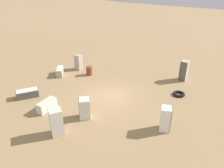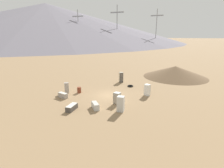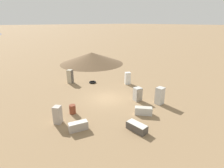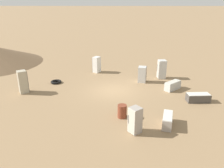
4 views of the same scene
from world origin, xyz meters
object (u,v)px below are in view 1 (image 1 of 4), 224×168
object	(u,v)px
discarded_fridge_1	(184,71)
scrap_tire	(179,94)
discarded_fridge_4	(47,105)
discarded_fridge_7	(84,108)
discarded_fridge_5	(60,71)
rusty_barrel	(89,71)
discarded_fridge_2	(165,119)
discarded_fridge_3	(27,94)
discarded_fridge_6	(56,122)
discarded_fridge_0	(78,62)

from	to	relation	value
discarded_fridge_1	scrap_tire	distance (m)	3.30
discarded_fridge_4	discarded_fridge_7	bearing A→B (deg)	-169.46
discarded_fridge_5	rusty_barrel	distance (m)	2.96
discarded_fridge_2	discarded_fridge_4	size ratio (longest dim) A/B	1.05
discarded_fridge_4	rusty_barrel	distance (m)	6.81
discarded_fridge_4	discarded_fridge_7	world-z (taller)	discarded_fridge_7
scrap_tire	discarded_fridge_2	bearing A→B (deg)	134.99
discarded_fridge_3	discarded_fridge_4	world-z (taller)	discarded_fridge_4
discarded_fridge_1	rusty_barrel	size ratio (longest dim) A/B	2.17
scrap_tire	discarded_fridge_1	bearing A→B (deg)	-40.68
discarded_fridge_6	discarded_fridge_7	world-z (taller)	discarded_fridge_6
discarded_fridge_1	discarded_fridge_4	world-z (taller)	discarded_fridge_1
discarded_fridge_6	scrap_tire	distance (m)	10.46
rusty_barrel	scrap_tire	bearing A→B (deg)	-136.35
discarded_fridge_4	discarded_fridge_0	bearing A→B (deg)	-70.95
discarded_fridge_2	discarded_fridge_6	size ratio (longest dim) A/B	0.92
discarded_fridge_7	discarded_fridge_6	bearing A→B (deg)	131.09
discarded_fridge_2	discarded_fridge_5	bearing A→B (deg)	-122.63
discarded_fridge_3	discarded_fridge_2	bearing A→B (deg)	-135.01
rusty_barrel	discarded_fridge_0	bearing A→B (deg)	21.77
discarded_fridge_7	discarded_fridge_0	bearing A→B (deg)	2.31
discarded_fridge_4	discarded_fridge_6	xyz separation A→B (m)	(-3.11, -0.43, 0.56)
discarded_fridge_6	discarded_fridge_2	bearing A→B (deg)	69.89
discarded_fridge_0	discarded_fridge_7	distance (m)	8.89
discarded_fridge_0	discarded_fridge_3	distance (m)	6.84
discarded_fridge_7	discarded_fridge_1	bearing A→B (deg)	-63.22
discarded_fridge_2	discarded_fridge_3	bearing A→B (deg)	-99.79
discarded_fridge_3	discarded_fridge_7	xyz separation A→B (m)	(-4.37, -3.88, 0.43)
discarded_fridge_2	discarded_fridge_7	size ratio (longest dim) A/B	1.13
discarded_fridge_2	discarded_fridge_6	world-z (taller)	discarded_fridge_6
discarded_fridge_6	discarded_fridge_1	bearing A→B (deg)	103.79
discarded_fridge_3	discarded_fridge_7	world-z (taller)	discarded_fridge_7
scrap_tire	discarded_fridge_4	bearing A→B (deg)	82.55
discarded_fridge_4	rusty_barrel	size ratio (longest dim) A/B	1.82
rusty_barrel	discarded_fridge_1	bearing A→B (deg)	-116.23
discarded_fridge_0	discarded_fridge_1	bearing A→B (deg)	17.98
discarded_fridge_7	discarded_fridge_4	bearing A→B (deg)	63.35
discarded_fridge_3	rusty_barrel	world-z (taller)	rusty_barrel
discarded_fridge_0	rusty_barrel	distance (m)	1.95
discarded_fridge_5	scrap_tire	world-z (taller)	discarded_fridge_5
discarded_fridge_6	rusty_barrel	xyz separation A→B (m)	(8.20, -4.10, -0.48)
discarded_fridge_4	discarded_fridge_1	bearing A→B (deg)	-127.36
discarded_fridge_2	discarded_fridge_4	world-z (taller)	discarded_fridge_2
discarded_fridge_4	scrap_tire	world-z (taller)	discarded_fridge_4
discarded_fridge_0	discarded_fridge_7	size ratio (longest dim) A/B	1.06
discarded_fridge_4	scrap_tire	bearing A→B (deg)	-139.34
discarded_fridge_1	discarded_fridge_6	bearing A→B (deg)	74.38
discarded_fridge_1	discarded_fridge_6	distance (m)	13.03
discarded_fridge_7	rusty_barrel	world-z (taller)	discarded_fridge_7
discarded_fridge_1	discarded_fridge_6	world-z (taller)	discarded_fridge_1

